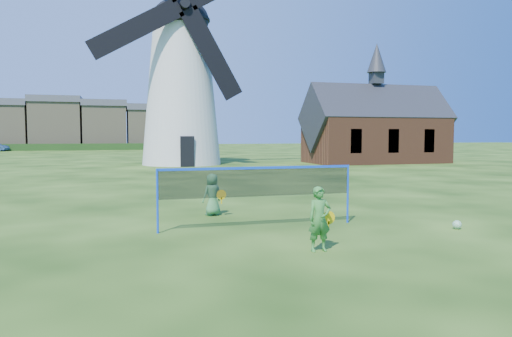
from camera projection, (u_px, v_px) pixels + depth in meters
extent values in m
plane|color=black|center=(254.00, 231.00, 11.84)|extent=(220.00, 220.00, 0.00)
ellipsoid|color=black|center=(180.00, 20.00, 37.60)|extent=(4.40, 4.40, 3.30)
cylinder|color=black|center=(180.00, 20.00, 37.60)|extent=(4.56, 4.56, 0.18)
cube|color=black|center=(187.00, 152.00, 35.43)|extent=(1.02, 0.12, 2.24)
cube|color=black|center=(186.00, 97.00, 35.75)|extent=(0.71, 0.12, 0.92)
cube|color=black|center=(184.00, 53.00, 35.99)|extent=(0.61, 0.12, 0.81)
cylinder|color=black|center=(184.00, 5.00, 35.51)|extent=(0.71, 1.22, 0.71)
cylinder|color=black|center=(176.00, 15.00, 39.97)|extent=(2.24, 0.12, 2.24)
cylinder|color=black|center=(177.00, 14.00, 39.48)|extent=(0.14, 1.83, 0.14)
cube|color=black|center=(136.00, 28.00, 34.42)|extent=(6.91, 0.10, 4.73)
cube|color=black|center=(211.00, 54.00, 36.06)|extent=(4.73, 0.10, 6.91)
cube|color=brown|center=(375.00, 140.00, 40.67)|extent=(11.14, 5.57, 3.71)
cube|color=#2D3035|center=(376.00, 118.00, 40.54)|extent=(11.70, 5.67, 5.67)
cube|color=#2D3035|center=(376.00, 78.00, 40.31)|extent=(0.93, 0.93, 0.93)
cone|color=#2D3035|center=(377.00, 58.00, 40.19)|extent=(1.58, 1.58, 2.41)
cube|color=black|center=(356.00, 141.00, 37.13)|extent=(0.93, 0.09, 1.86)
cube|color=black|center=(393.00, 141.00, 38.05)|extent=(0.93, 0.09, 1.86)
cube|color=black|center=(429.00, 141.00, 38.97)|extent=(0.93, 0.09, 1.86)
cylinder|color=blue|center=(157.00, 201.00, 11.57)|extent=(0.05, 0.05, 1.55)
cylinder|color=blue|center=(348.00, 194.00, 12.98)|extent=(0.05, 0.05, 1.55)
cube|color=black|center=(258.00, 182.00, 12.25)|extent=(5.00, 0.02, 0.70)
cube|color=blue|center=(258.00, 168.00, 12.22)|extent=(5.00, 0.02, 0.06)
imported|color=#347C31|center=(320.00, 219.00, 9.80)|extent=(0.48, 0.31, 1.31)
cylinder|color=yellow|center=(328.00, 218.00, 10.05)|extent=(0.28, 0.02, 0.28)
cube|color=yellow|center=(328.00, 226.00, 10.07)|extent=(0.03, 0.02, 0.20)
imported|color=#428A4B|center=(212.00, 195.00, 14.16)|extent=(0.70, 0.58, 1.22)
cylinder|color=yellow|center=(221.00, 195.00, 14.01)|extent=(0.28, 0.02, 0.28)
cube|color=yellow|center=(221.00, 201.00, 14.02)|extent=(0.03, 0.02, 0.20)
sphere|color=green|center=(457.00, 225.00, 12.14)|extent=(0.22, 0.22, 0.22)
cube|color=#968864|center=(5.00, 128.00, 75.09)|extent=(6.91, 8.00, 6.69)
cube|color=#4C4C54|center=(4.00, 103.00, 74.82)|extent=(7.21, 8.40, 1.00)
cube|color=#968864|center=(57.00, 126.00, 77.18)|extent=(7.41, 8.00, 7.29)
cube|color=#4C4C54|center=(56.00, 100.00, 76.89)|extent=(7.71, 8.40, 1.00)
cube|color=#968864|center=(105.00, 128.00, 79.25)|extent=(6.55, 8.00, 6.81)
cube|color=#4C4C54|center=(104.00, 104.00, 78.98)|extent=(6.85, 8.40, 1.00)
cube|color=#968864|center=(148.00, 130.00, 81.21)|extent=(6.58, 8.00, 6.26)
cube|color=#4C4C54|center=(148.00, 108.00, 80.95)|extent=(6.88, 8.40, 1.00)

